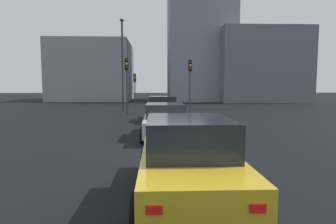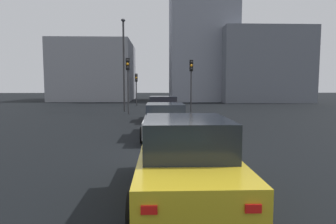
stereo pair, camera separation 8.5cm
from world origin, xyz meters
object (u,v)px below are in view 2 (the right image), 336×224
Objects in this scene: car_maroon_lead at (163,109)px; traffic_light_far_left at (191,75)px; traffic_light_near_right at (136,83)px; car_yellow_third at (185,160)px; traffic_light_near_left at (128,74)px; street_lamp_kerbside at (124,58)px; car_silver_second at (165,121)px.

car_maroon_lead is 5.82m from traffic_light_far_left.
traffic_light_far_left is (-9.02, -5.09, 0.49)m from traffic_light_near_right.
car_yellow_third is 17.70m from traffic_light_far_left.
traffic_light_near_left is at bearing 34.35° from car_maroon_lead.
traffic_light_near_left is 2.92m from street_lamp_kerbside.
car_maroon_lead is at bearing 1.20° from car_yellow_third.
street_lamp_kerbside is (19.07, 3.44, 3.79)m from car_yellow_third.
traffic_light_far_left is at bearing 31.12° from traffic_light_near_right.
car_maroon_lead reaches higher than car_silver_second.
car_yellow_third is at bearing -169.76° from street_lamp_kerbside.
car_yellow_third is 19.74m from street_lamp_kerbside.
street_lamp_kerbside is at bearing -2.00° from traffic_light_near_right.
traffic_light_near_right is (13.83, 2.76, 1.82)m from car_maroon_lead.
car_yellow_third is 1.03× the size of traffic_light_far_left.
traffic_light_far_left is at bearing -6.69° from car_yellow_third.
street_lamp_kerbside is at bearing 10.49° from car_yellow_third.
traffic_light_near_left is at bearing 10.01° from car_yellow_third.
car_maroon_lead is at bearing 12.98° from traffic_light_near_right.
traffic_light_far_left reaches higher than car_yellow_third.
street_lamp_kerbside is at bearing 27.48° from car_maroon_lead.
car_yellow_third is (-12.61, -0.21, 0.02)m from car_maroon_lead.
car_maroon_lead is at bearing -0.41° from car_silver_second.
street_lamp_kerbside is at bearing 14.49° from car_silver_second.
street_lamp_kerbside is at bearing -167.05° from traffic_light_near_left.
car_yellow_third is at bearing 8.11° from traffic_light_near_right.
street_lamp_kerbside is (12.28, 3.21, 3.85)m from car_silver_second.
car_maroon_lead is 0.96× the size of traffic_light_near_left.
traffic_light_far_left is at bearing -106.45° from street_lamp_kerbside.
traffic_light_near_left is at bearing 2.35° from traffic_light_near_right.
car_silver_second is 10.44m from traffic_light_near_left.
traffic_light_near_left is at bearing 14.78° from car_silver_second.
car_silver_second is at bearing -165.35° from street_lamp_kerbside.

